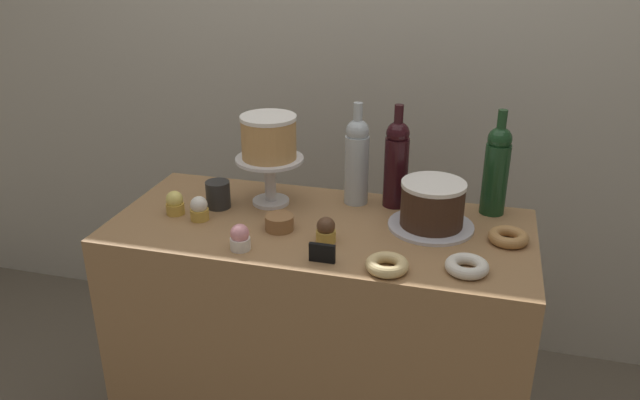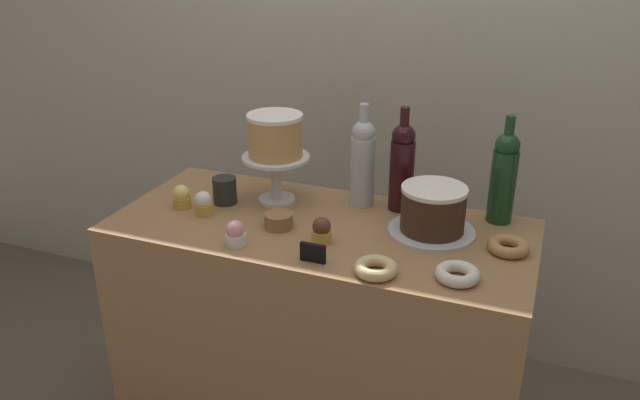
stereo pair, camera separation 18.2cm
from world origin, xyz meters
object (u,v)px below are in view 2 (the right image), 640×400
at_px(cake_stand_pedestal, 276,171).
at_px(white_layer_cake, 275,135).
at_px(wine_bottle_clear, 363,161).
at_px(price_sign_chalkboard, 313,253).
at_px(wine_bottle_dark_red, 402,165).
at_px(coffee_cup_ceramic, 225,190).
at_px(donut_glazed, 376,268).
at_px(cupcake_chocolate, 322,230).
at_px(cupcake_vanilla, 204,204).
at_px(cupcake_lemon, 182,197).
at_px(chocolate_round_cake, 433,209).
at_px(wine_bottle_green, 504,176).
at_px(cookie_stack, 279,221).
at_px(donut_sugar, 457,274).
at_px(cupcake_strawberry, 235,234).
at_px(donut_maple, 508,247).

xyz_separation_m(cake_stand_pedestal, white_layer_cake, (0.00, -0.00, 0.12)).
relative_size(wine_bottle_clear, price_sign_chalkboard, 4.65).
relative_size(wine_bottle_dark_red, wine_bottle_clear, 1.00).
bearing_deg(cake_stand_pedestal, coffee_cup_ceramic, -154.31).
bearing_deg(donut_glazed, wine_bottle_clear, 112.44).
distance_m(cupcake_chocolate, coffee_cup_ceramic, 0.41).
xyz_separation_m(wine_bottle_dark_red, cupcake_vanilla, (-0.55, -0.26, -0.11)).
xyz_separation_m(cupcake_lemon, coffee_cup_ceramic, (0.11, 0.08, 0.01)).
distance_m(chocolate_round_cake, cupcake_vanilla, 0.69).
height_order(chocolate_round_cake, wine_bottle_green, wine_bottle_green).
height_order(wine_bottle_clear, cookie_stack, wine_bottle_clear).
bearing_deg(donut_sugar, cupcake_strawberry, -176.71).
bearing_deg(donut_maple, cupcake_lemon, -176.09).
xyz_separation_m(white_layer_cake, wine_bottle_dark_red, (0.38, 0.09, -0.08)).
bearing_deg(white_layer_cake, donut_sugar, -24.31).
height_order(cupcake_strawberry, donut_sugar, cupcake_strawberry).
relative_size(wine_bottle_green, cupcake_lemon, 4.38).
xyz_separation_m(cupcake_strawberry, cupcake_vanilla, (-0.19, 0.15, 0.00)).
xyz_separation_m(cupcake_strawberry, price_sign_chalkboard, (0.23, -0.01, -0.01)).
height_order(cupcake_chocolate, price_sign_chalkboard, cupcake_chocolate).
xyz_separation_m(donut_glazed, coffee_cup_ceramic, (-0.58, 0.26, 0.03)).
bearing_deg(donut_maple, cookie_stack, -172.19).
height_order(donut_sugar, coffee_cup_ceramic, coffee_cup_ceramic).
distance_m(white_layer_cake, chocolate_round_cake, 0.53).
height_order(white_layer_cake, donut_glazed, white_layer_cake).
bearing_deg(coffee_cup_ceramic, cupcake_vanilla, -100.09).
bearing_deg(price_sign_chalkboard, white_layer_cake, 127.97).
xyz_separation_m(cupcake_chocolate, cookie_stack, (-0.15, 0.04, -0.01)).
bearing_deg(donut_sugar, cookie_stack, 168.56).
bearing_deg(cookie_stack, price_sign_chalkboard, -42.34).
xyz_separation_m(cupcake_strawberry, donut_maple, (0.71, 0.23, -0.02)).
height_order(white_layer_cake, cupcake_strawberry, white_layer_cake).
height_order(cupcake_strawberry, price_sign_chalkboard, cupcake_strawberry).
distance_m(cake_stand_pedestal, chocolate_round_cake, 0.51).
bearing_deg(coffee_cup_ceramic, cupcake_chocolate, -20.20).
bearing_deg(cupcake_lemon, coffee_cup_ceramic, 37.00).
xyz_separation_m(donut_glazed, price_sign_chalkboard, (-0.17, 0.00, 0.01)).
height_order(donut_sugar, donut_glazed, same).
xyz_separation_m(wine_bottle_clear, coffee_cup_ceramic, (-0.41, -0.15, -0.10)).
height_order(cupcake_strawberry, donut_maple, cupcake_strawberry).
xyz_separation_m(white_layer_cake, chocolate_round_cake, (0.51, -0.05, -0.14)).
relative_size(chocolate_round_cake, cupcake_chocolate, 2.51).
bearing_deg(cupcake_chocolate, wine_bottle_clear, 85.35).
height_order(cupcake_vanilla, donut_maple, cupcake_vanilla).
bearing_deg(cupcake_chocolate, cake_stand_pedestal, 137.96).
xyz_separation_m(price_sign_chalkboard, coffee_cup_ceramic, (-0.40, 0.26, 0.02)).
bearing_deg(white_layer_cake, price_sign_chalkboard, -52.03).
distance_m(cupcake_strawberry, donut_glazed, 0.41).
relative_size(white_layer_cake, coffee_cup_ceramic, 2.03).
bearing_deg(price_sign_chalkboard, wine_bottle_green, 45.75).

